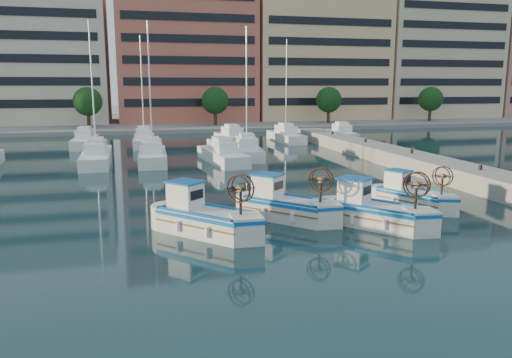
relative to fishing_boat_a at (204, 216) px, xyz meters
name	(u,v)px	position (x,y,z in m)	size (l,w,h in m)	color
ground	(319,229)	(5.17, -0.44, -0.78)	(300.00, 300.00, 0.00)	#183840
quay	(459,174)	(18.17, 7.56, -0.18)	(3.00, 60.00, 1.20)	gray
waterfront	(234,57)	(14.40, 64.60, 10.31)	(180.00, 40.00, 25.60)	gray
yacht_marina	(185,147)	(2.02, 27.51, -0.25)	(38.91, 22.59, 11.50)	white
fishing_boat_a	(204,216)	(0.00, 0.00, 0.00)	(4.30, 4.46, 2.84)	silver
fishing_boat_b	(285,204)	(4.14, 1.45, -0.03)	(4.13, 4.27, 2.73)	silver
fishing_boat_c	(374,210)	(7.75, -0.69, -0.03)	(4.04, 4.40, 2.75)	silver
fishing_boat_d	(412,195)	(11.36, 2.10, -0.11)	(3.08, 4.03, 2.43)	silver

